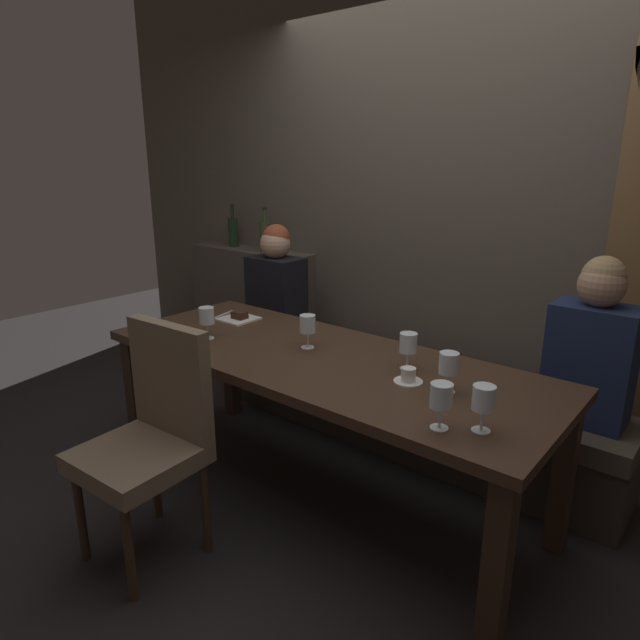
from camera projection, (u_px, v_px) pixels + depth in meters
ground at (320, 494)px, 2.75m from camera, size 9.00×9.00×0.00m
back_wall_tiled at (451, 179)px, 3.23m from camera, size 6.00×0.12×3.00m
back_counter at (253, 309)px, 4.33m from camera, size 1.10×0.28×0.95m
dining_table at (320, 373)px, 2.57m from camera, size 2.20×0.84×0.74m
banquette_bench at (396, 406)px, 3.21m from camera, size 2.50×0.44×0.45m
chair_near_side at (152, 428)px, 2.24m from camera, size 0.47×0.47×0.98m
diner_redhead at (276, 284)px, 3.66m from camera, size 0.36×0.24×0.76m
diner_bearded at (593, 346)px, 2.46m from camera, size 0.36×0.24×0.77m
wine_bottle_dark_red at (233, 231)px, 4.28m from camera, size 0.08×0.08×0.33m
wine_bottle_pale_label at (265, 236)px, 4.04m from camera, size 0.08×0.08×0.33m
wine_glass_end_left at (308, 326)px, 2.62m from camera, size 0.08×0.08×0.16m
wine_glass_center_back at (441, 398)px, 1.83m from camera, size 0.08×0.08×0.16m
wine_glass_far_right at (408, 344)px, 2.35m from camera, size 0.08×0.08×0.16m
wine_glass_center_front at (207, 316)px, 2.75m from camera, size 0.08×0.08×0.16m
wine_glass_near_left at (448, 365)px, 2.11m from camera, size 0.08×0.08×0.16m
wine_glass_far_left at (483, 400)px, 1.81m from camera, size 0.08×0.08×0.16m
espresso_cup at (408, 377)px, 2.23m from camera, size 0.12×0.12×0.06m
dessert_plate at (239, 317)px, 3.10m from camera, size 0.19×0.19×0.05m
fork_on_table at (224, 314)px, 3.20m from camera, size 0.05×0.17×0.01m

